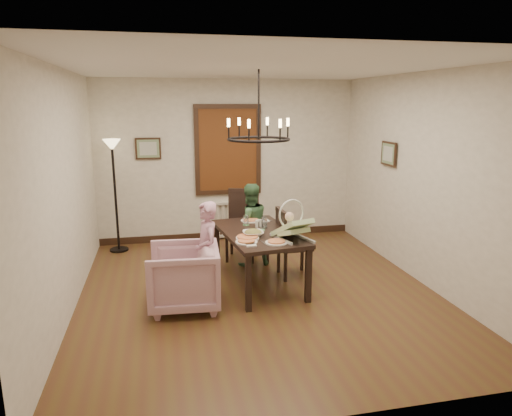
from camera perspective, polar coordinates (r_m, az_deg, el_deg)
name	(u,v)px	position (r m, az deg, el deg)	size (l,w,h in m)	color
room_shell	(252,181)	(5.97, -0.46, 3.40)	(4.51, 5.00, 2.81)	#52301C
dining_table	(259,238)	(6.04, 0.32, -3.72)	(1.08, 1.68, 0.74)	black
chair_far	(241,225)	(7.08, -1.83, -2.14)	(0.48, 0.48, 1.10)	black
chair_right	(294,242)	(6.41, 4.82, -4.31)	(0.43, 0.43, 0.99)	black
armchair	(184,277)	(5.54, -9.04, -8.49)	(0.82, 0.84, 0.76)	#C99AAB
elderly_woman	(207,260)	(5.65, -6.13, -6.50)	(0.38, 0.25, 1.04)	#C78DA9
seated_man	(250,232)	(6.82, -0.80, -2.99)	(0.50, 0.39, 1.04)	#3B643E
baby_bouncer	(292,226)	(5.64, 4.57, -2.26)	(0.39, 0.53, 0.35)	#C0E29C
salad_bowl	(253,233)	(5.80, -0.37, -3.17)	(0.32, 0.32, 0.08)	white
pizza_platter	(247,238)	(5.69, -1.08, -3.71)	(0.29, 0.29, 0.04)	tan
drinking_glass	(265,223)	(6.16, 1.07, -1.92)	(0.07, 0.07, 0.13)	silver
window_blinds	(228,150)	(7.99, -3.52, 7.26)	(1.00, 0.03, 1.40)	#522310
radiator	(229,219)	(8.23, -3.42, -1.42)	(0.92, 0.12, 0.62)	silver
picture_back	(148,149)	(7.91, -13.33, 7.24)	(0.42, 0.03, 0.36)	black
picture_right	(389,154)	(7.20, 16.26, 6.53)	(0.42, 0.03, 0.36)	black
floor_lamp	(116,198)	(7.73, -17.15, 1.26)	(0.30, 0.30, 1.80)	black
chandelier	(259,139)	(5.81, 0.33, 8.59)	(0.80, 0.80, 0.04)	black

